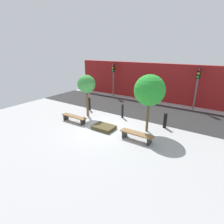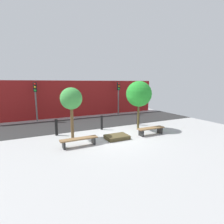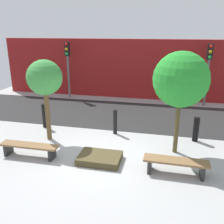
{
  "view_description": "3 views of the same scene",
  "coord_description": "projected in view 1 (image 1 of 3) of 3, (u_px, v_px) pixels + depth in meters",
  "views": [
    {
      "loc": [
        5.67,
        -7.93,
        4.55
      ],
      "look_at": [
        0.59,
        -0.22,
        1.2
      ],
      "focal_mm": 28.0,
      "sensor_mm": 36.0,
      "label": 1
    },
    {
      "loc": [
        -4.49,
        -8.72,
        3.18
      ],
      "look_at": [
        -0.3,
        -0.19,
        1.57
      ],
      "focal_mm": 28.0,
      "sensor_mm": 36.0,
      "label": 2
    },
    {
      "loc": [
        1.91,
        -6.8,
        3.89
      ],
      "look_at": [
        0.38,
        -0.21,
        1.63
      ],
      "focal_mm": 40.0,
      "sensor_mm": 36.0,
      "label": 3
    }
  ],
  "objects": [
    {
      "name": "ground_plane",
      "position": [
        106.0,
        128.0,
        10.71
      ],
      "size": [
        18.0,
        18.0,
        0.0
      ],
      "primitive_type": "plane",
      "color": "#A3A3A3"
    },
    {
      "name": "planter_bed",
      "position": [
        104.0,
        127.0,
        10.5
      ],
      "size": [
        1.29,
        0.92,
        0.21
      ],
      "primitive_type": "cube",
      "color": "#473D23",
      "rests_on": "ground"
    },
    {
      "name": "bollard_far_left",
      "position": [
        89.0,
        104.0,
        13.65
      ],
      "size": [
        0.17,
        0.17,
        1.0
      ],
      "primitive_type": "cylinder",
      "color": "black",
      "rests_on": "ground"
    },
    {
      "name": "bollard_left",
      "position": [
        122.0,
        111.0,
        12.11
      ],
      "size": [
        0.15,
        0.15,
        0.97
      ],
      "primitive_type": "cylinder",
      "color": "black",
      "rests_on": "ground"
    },
    {
      "name": "tree_behind_right_bench",
      "position": [
        150.0,
        91.0,
        9.46
      ],
      "size": [
        1.71,
        1.71,
        3.29
      ],
      "color": "#4E4323",
      "rests_on": "ground"
    },
    {
      "name": "bench_left",
      "position": [
        74.0,
        118.0,
        11.44
      ],
      "size": [
        1.9,
        0.41,
        0.42
      ],
      "rotation": [
        0.0,
        0.0,
        0.01
      ],
      "color": "black",
      "rests_on": "ground"
    },
    {
      "name": "road_strip",
      "position": [
        137.0,
        109.0,
        14.1
      ],
      "size": [
        18.0,
        4.15,
        0.01
      ],
      "primitive_type": "cube",
      "color": "#272727",
      "rests_on": "ground"
    },
    {
      "name": "bollard_center",
      "position": [
        165.0,
        121.0,
        10.58
      ],
      "size": [
        0.21,
        0.21,
        0.9
      ],
      "primitive_type": "cylinder",
      "color": "black",
      "rests_on": "ground"
    },
    {
      "name": "tree_behind_left_bench",
      "position": [
        86.0,
        85.0,
        11.85
      ],
      "size": [
        1.23,
        1.23,
        2.92
      ],
      "color": "brown",
      "rests_on": "ground"
    },
    {
      "name": "traffic_light_west",
      "position": [
        113.0,
        74.0,
        17.17
      ],
      "size": [
        0.28,
        0.27,
        3.21
      ],
      "color": "#5E5E5E",
      "rests_on": "ground"
    },
    {
      "name": "traffic_light_mid_west",
      "position": [
        197.0,
        81.0,
        13.22
      ],
      "size": [
        0.28,
        0.27,
        3.22
      ],
      "color": "#5F5F5F",
      "rests_on": "ground"
    },
    {
      "name": "building_facade",
      "position": [
        153.0,
        82.0,
        16.11
      ],
      "size": [
        16.2,
        0.5,
        3.36
      ],
      "primitive_type": "cube",
      "color": "maroon",
      "rests_on": "ground"
    },
    {
      "name": "bench_right",
      "position": [
        137.0,
        135.0,
        9.1
      ],
      "size": [
        1.8,
        0.46,
        0.44
      ],
      "rotation": [
        0.0,
        0.0,
        -0.01
      ],
      "color": "black",
      "rests_on": "ground"
    }
  ]
}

